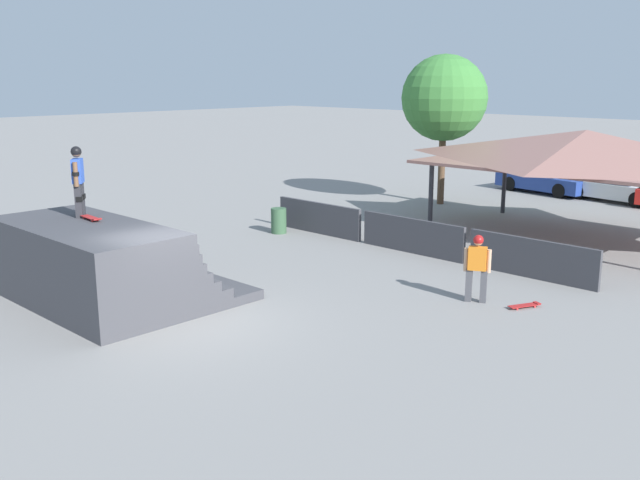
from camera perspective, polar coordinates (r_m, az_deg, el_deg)
The scene contains 12 objects.
ground_plane at distance 15.86m, azimuth -11.16°, elevation -6.42°, with size 160.00×160.00×0.00m, color gray.
quarter_pipe_ramp at distance 17.46m, azimuth -17.11°, elevation -2.04°, with size 5.23×4.28×1.89m.
skater_on_deck at distance 18.04m, azimuth -18.79°, elevation 4.84°, with size 0.67×0.56×1.69m.
skateboard_on_deck at distance 17.60m, azimuth -17.83°, elevation 1.71°, with size 0.79×0.26×0.09m.
bystander_walking at distance 17.01m, azimuth 12.47°, elevation -1.80°, with size 0.61×0.38×1.62m.
skateboard_on_ground at distance 17.10m, azimuth 16.11°, elevation -5.04°, with size 0.52×0.80×0.09m.
barrier_fence at distance 21.52m, azimuth 7.38°, elevation 0.34°, with size 11.47×0.12×1.05m.
pavilion_shelter at distance 24.21m, azimuth 20.47°, elevation 6.82°, with size 9.77×5.69×3.54m.
tree_beside_pavilion at distance 29.67m, azimuth 9.91°, elevation 11.11°, with size 3.46×3.46×6.06m.
trash_bin at distance 24.11m, azimuth -3.32°, elevation 1.56°, with size 0.52×0.52×0.85m, color #385B3D.
parked_car_blue at distance 34.02m, azimuth 17.51°, elevation 4.65°, with size 4.54×2.32×1.27m.
parked_car_white at distance 32.69m, azimuth 22.58°, elevation 3.93°, with size 4.54×2.18×1.27m.
Camera 1 is at (12.39, -8.42, 5.22)m, focal length 40.00 mm.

